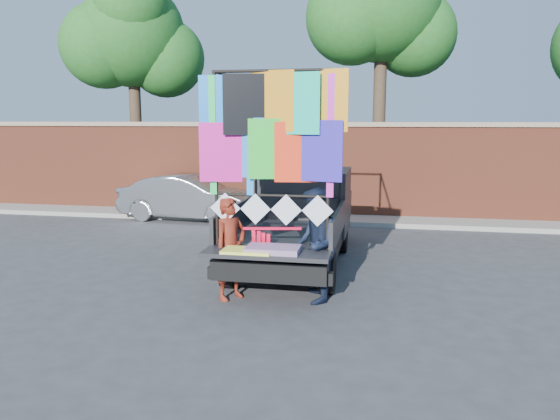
% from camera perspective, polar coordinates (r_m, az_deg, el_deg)
% --- Properties ---
extents(ground, '(90.00, 90.00, 0.00)m').
position_cam_1_polar(ground, '(8.46, 2.12, -9.07)').
color(ground, '#38383A').
rests_on(ground, ground).
extents(brick_wall, '(30.00, 0.45, 2.61)m').
position_cam_1_polar(brick_wall, '(15.04, 6.26, 4.22)').
color(brick_wall, brown).
rests_on(brick_wall, ground).
extents(curb, '(30.00, 1.20, 0.12)m').
position_cam_1_polar(curb, '(14.52, 5.94, -1.00)').
color(curb, gray).
rests_on(curb, ground).
extents(tree_left, '(4.20, 3.30, 7.05)m').
position_cam_1_polar(tree_left, '(17.96, -15.23, 16.93)').
color(tree_left, '#38281C').
rests_on(tree_left, ground).
extents(tree_mid, '(4.20, 3.30, 7.73)m').
position_cam_1_polar(tree_mid, '(16.33, 10.70, 19.94)').
color(tree_mid, '#38281C').
rests_on(tree_mid, ground).
extents(pickup_truck, '(2.14, 5.38, 3.38)m').
position_cam_1_polar(pickup_truck, '(10.60, 1.98, -0.49)').
color(pickup_truck, black).
rests_on(pickup_truck, ground).
extents(sedan, '(3.80, 1.59, 1.22)m').
position_cam_1_polar(sedan, '(14.83, -9.46, 1.29)').
color(sedan, '#A8ABAF').
rests_on(sedan, ground).
extents(woman, '(0.62, 0.68, 1.55)m').
position_cam_1_polar(woman, '(8.22, -5.16, -4.03)').
color(woman, maroon).
rests_on(woman, ground).
extents(man, '(0.78, 0.93, 1.71)m').
position_cam_1_polar(man, '(8.07, 3.61, -3.70)').
color(man, '#141D33').
rests_on(man, ground).
extents(streamer_bundle, '(0.86, 0.21, 0.60)m').
position_cam_1_polar(streamer_bundle, '(8.11, -1.50, -3.15)').
color(streamer_bundle, '#FF0D33').
rests_on(streamer_bundle, ground).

